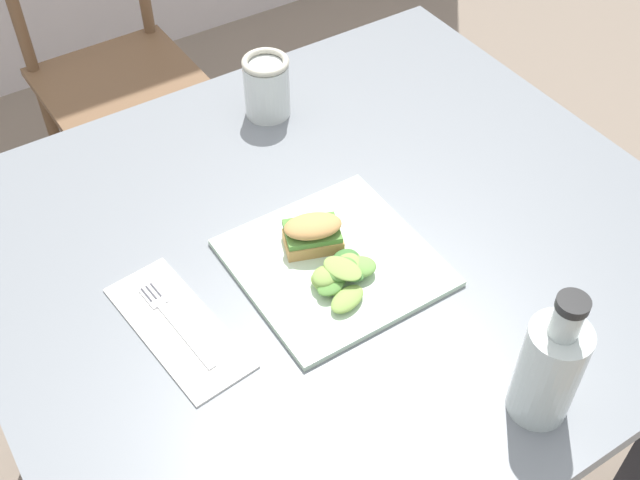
{
  "coord_description": "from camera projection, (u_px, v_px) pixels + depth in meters",
  "views": [
    {
      "loc": [
        -0.35,
        -0.82,
        1.65
      ],
      "look_at": [
        0.11,
        -0.1,
        0.76
      ],
      "focal_mm": 44.14,
      "sensor_mm": 36.0,
      "label": 1
    }
  ],
  "objects": [
    {
      "name": "ground_plane",
      "position": [
        255.0,
        460.0,
        1.8
      ],
      "size": [
        7.98,
        7.98,
        0.0
      ],
      "primitive_type": "plane",
      "color": "#7A6B5B"
    },
    {
      "name": "bottle_cold_brew",
      "position": [
        548.0,
        373.0,
        0.99
      ],
      "size": [
        0.08,
        0.08,
        0.22
      ],
      "color": "black",
      "rests_on": "dining_table"
    },
    {
      "name": "fork_on_napkin",
      "position": [
        172.0,
        318.0,
        1.14
      ],
      "size": [
        0.04,
        0.19,
        0.0
      ],
      "color": "silver",
      "rests_on": "napkin_folded"
    },
    {
      "name": "napkin_folded",
      "position": [
        178.0,
        327.0,
        1.13
      ],
      "size": [
        0.13,
        0.27,
        0.0
      ],
      "primitive_type": "cube",
      "rotation": [
        0.0,
        0.0,
        0.11
      ],
      "color": "silver",
      "rests_on": "dining_table"
    },
    {
      "name": "sandwich_half_front",
      "position": [
        313.0,
        233.0,
        1.21
      ],
      "size": [
        0.1,
        0.09,
        0.06
      ],
      "color": "tan",
      "rests_on": "plate_lunch"
    },
    {
      "name": "chair_wooden_far",
      "position": [
        114.0,
        74.0,
        2.08
      ],
      "size": [
        0.41,
        0.41,
        0.87
      ],
      "color": "brown",
      "rests_on": "ground"
    },
    {
      "name": "mason_jar_iced_tea",
      "position": [
        267.0,
        89.0,
        1.45
      ],
      "size": [
        0.09,
        0.09,
        0.12
      ],
      "color": "#995623",
      "rests_on": "dining_table"
    },
    {
      "name": "dining_table",
      "position": [
        336.0,
        288.0,
        1.35
      ],
      "size": [
        1.11,
        1.0,
        0.74
      ],
      "color": "slate",
      "rests_on": "ground"
    },
    {
      "name": "plate_lunch",
      "position": [
        334.0,
        262.0,
        1.21
      ],
      "size": [
        0.29,
        0.29,
        0.01
      ],
      "primitive_type": "cube",
      "color": "beige",
      "rests_on": "dining_table"
    },
    {
      "name": "salad_mixed_greens",
      "position": [
        342.0,
        273.0,
        1.17
      ],
      "size": [
        0.11,
        0.12,
        0.03
      ],
      "color": "#6B9E47",
      "rests_on": "plate_lunch"
    }
  ]
}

